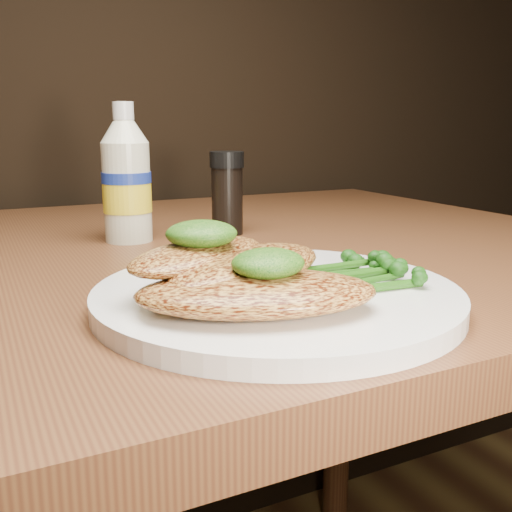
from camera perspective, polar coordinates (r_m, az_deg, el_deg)
name	(u,v)px	position (r m, az deg, el deg)	size (l,w,h in m)	color
plate	(277,296)	(0.46, 2.03, -3.90)	(0.28, 0.28, 0.01)	white
chicken_front	(257,293)	(0.39, 0.08, -3.61)	(0.16, 0.09, 0.03)	#C78D3F
chicken_mid	(248,266)	(0.43, -0.81, -1.01)	(0.15, 0.08, 0.02)	#C78D3F
chicken_back	(199,255)	(0.44, -5.60, 0.05)	(0.13, 0.07, 0.02)	#C78D3F
pesto_front	(268,263)	(0.39, 1.19, -0.70)	(0.05, 0.05, 0.02)	#073409
pesto_back	(201,234)	(0.43, -5.34, 2.17)	(0.05, 0.05, 0.02)	#073409
broccolini_bundle	(339,271)	(0.46, 8.12, -1.45)	(0.13, 0.10, 0.02)	#215512
mayo_bottle	(126,173)	(0.71, -12.53, 7.90)	(0.06, 0.06, 0.16)	beige
pepper_grinder	(227,193)	(0.74, -2.83, 6.11)	(0.04, 0.04, 0.10)	black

